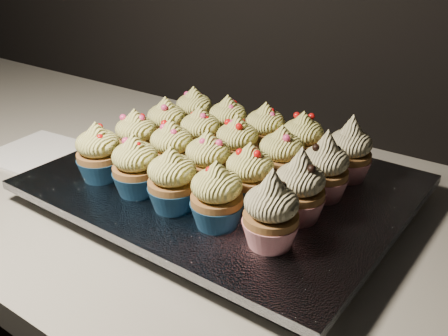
% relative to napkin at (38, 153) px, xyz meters
% --- Properties ---
extents(worktop, '(2.44, 0.64, 0.04)m').
position_rel_napkin_xyz_m(worktop, '(0.33, 0.06, -0.02)').
color(worktop, beige).
rests_on(worktop, cabinet).
extents(napkin, '(0.16, 0.16, 0.00)m').
position_rel_napkin_xyz_m(napkin, '(0.00, 0.00, 0.00)').
color(napkin, white).
rests_on(napkin, worktop).
extents(baking_tray, '(0.46, 0.35, 0.02)m').
position_rel_napkin_xyz_m(baking_tray, '(0.35, 0.06, 0.01)').
color(baking_tray, black).
rests_on(baking_tray, worktop).
extents(foil_lining, '(0.49, 0.39, 0.01)m').
position_rel_napkin_xyz_m(foil_lining, '(0.35, 0.06, 0.03)').
color(foil_lining, silver).
rests_on(foil_lining, baking_tray).
extents(cupcake_0, '(0.06, 0.06, 0.08)m').
position_rel_napkin_xyz_m(cupcake_0, '(0.21, -0.04, 0.07)').
color(cupcake_0, navy).
rests_on(cupcake_0, foil_lining).
extents(cupcake_1, '(0.06, 0.06, 0.08)m').
position_rel_napkin_xyz_m(cupcake_1, '(0.29, -0.04, 0.07)').
color(cupcake_1, navy).
rests_on(cupcake_1, foil_lining).
extents(cupcake_2, '(0.06, 0.06, 0.08)m').
position_rel_napkin_xyz_m(cupcake_2, '(0.35, -0.05, 0.07)').
color(cupcake_2, navy).
rests_on(cupcake_2, foil_lining).
extents(cupcake_3, '(0.06, 0.06, 0.08)m').
position_rel_napkin_xyz_m(cupcake_3, '(0.42, -0.05, 0.07)').
color(cupcake_3, navy).
rests_on(cupcake_3, foil_lining).
extents(cupcake_4, '(0.06, 0.06, 0.10)m').
position_rel_napkin_xyz_m(cupcake_4, '(0.49, -0.04, 0.07)').
color(cupcake_4, red).
rests_on(cupcake_4, foil_lining).
extents(cupcake_5, '(0.06, 0.06, 0.08)m').
position_rel_napkin_xyz_m(cupcake_5, '(0.22, 0.03, 0.07)').
color(cupcake_5, navy).
rests_on(cupcake_5, foil_lining).
extents(cupcake_6, '(0.06, 0.06, 0.08)m').
position_rel_napkin_xyz_m(cupcake_6, '(0.29, 0.03, 0.07)').
color(cupcake_6, navy).
rests_on(cupcake_6, foil_lining).
extents(cupcake_7, '(0.06, 0.06, 0.08)m').
position_rel_napkin_xyz_m(cupcake_7, '(0.35, 0.02, 0.07)').
color(cupcake_7, navy).
rests_on(cupcake_7, foil_lining).
extents(cupcake_8, '(0.06, 0.06, 0.08)m').
position_rel_napkin_xyz_m(cupcake_8, '(0.42, 0.02, 0.07)').
color(cupcake_8, navy).
rests_on(cupcake_8, foil_lining).
extents(cupcake_9, '(0.06, 0.06, 0.10)m').
position_rel_napkin_xyz_m(cupcake_9, '(0.49, 0.02, 0.07)').
color(cupcake_9, red).
rests_on(cupcake_9, foil_lining).
extents(cupcake_10, '(0.06, 0.06, 0.08)m').
position_rel_napkin_xyz_m(cupcake_10, '(0.22, 0.09, 0.07)').
color(cupcake_10, navy).
rests_on(cupcake_10, foil_lining).
extents(cupcake_11, '(0.06, 0.06, 0.08)m').
position_rel_napkin_xyz_m(cupcake_11, '(0.29, 0.09, 0.07)').
color(cupcake_11, navy).
rests_on(cupcake_11, foil_lining).
extents(cupcake_12, '(0.06, 0.06, 0.08)m').
position_rel_napkin_xyz_m(cupcake_12, '(0.35, 0.09, 0.07)').
color(cupcake_12, navy).
rests_on(cupcake_12, foil_lining).
extents(cupcake_13, '(0.06, 0.06, 0.08)m').
position_rel_napkin_xyz_m(cupcake_13, '(0.42, 0.09, 0.07)').
color(cupcake_13, navy).
rests_on(cupcake_13, foil_lining).
extents(cupcake_14, '(0.06, 0.06, 0.10)m').
position_rel_napkin_xyz_m(cupcake_14, '(0.49, 0.09, 0.07)').
color(cupcake_14, red).
rests_on(cupcake_14, foil_lining).
extents(cupcake_15, '(0.06, 0.06, 0.08)m').
position_rel_napkin_xyz_m(cupcake_15, '(0.22, 0.16, 0.07)').
color(cupcake_15, navy).
rests_on(cupcake_15, foil_lining).
extents(cupcake_16, '(0.06, 0.06, 0.08)m').
position_rel_napkin_xyz_m(cupcake_16, '(0.29, 0.16, 0.07)').
color(cupcake_16, navy).
rests_on(cupcake_16, foil_lining).
extents(cupcake_17, '(0.06, 0.06, 0.08)m').
position_rel_napkin_xyz_m(cupcake_17, '(0.36, 0.16, 0.07)').
color(cupcake_17, navy).
rests_on(cupcake_17, foil_lining).
extents(cupcake_18, '(0.06, 0.06, 0.08)m').
position_rel_napkin_xyz_m(cupcake_18, '(0.42, 0.16, 0.07)').
color(cupcake_18, navy).
rests_on(cupcake_18, foil_lining).
extents(cupcake_19, '(0.06, 0.06, 0.10)m').
position_rel_napkin_xyz_m(cupcake_19, '(0.49, 0.16, 0.07)').
color(cupcake_19, red).
rests_on(cupcake_19, foil_lining).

